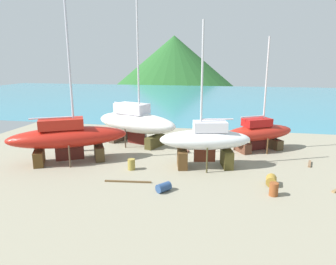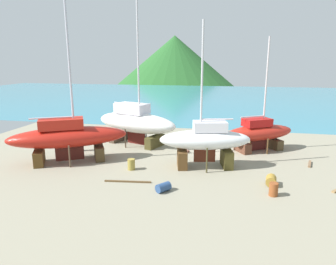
% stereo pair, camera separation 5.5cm
% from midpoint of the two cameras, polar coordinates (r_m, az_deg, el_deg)
% --- Properties ---
extents(ground_plane, '(46.73, 46.73, 0.00)m').
position_cam_midpoint_polar(ground_plane, '(24.89, 7.51, -5.28)').
color(ground_plane, gray).
extents(sea_water, '(147.01, 64.90, 0.01)m').
position_cam_midpoint_polar(sea_water, '(68.16, 10.23, 6.47)').
color(sea_water, teal).
rests_on(sea_water, ground).
extents(headland_hill, '(94.10, 94.10, 38.60)m').
position_cam_midpoint_polar(headland_hill, '(143.17, 1.27, 10.16)').
color(headland_hill, '#255925').
rests_on(headland_hill, ground).
extents(sailboat_far_slipway, '(9.29, 5.88, 13.84)m').
position_cam_midpoint_polar(sailboat_far_slipway, '(29.28, -6.10, 2.01)').
color(sailboat_far_slipway, '#443E1D').
rests_on(sailboat_far_slipway, ground).
extents(sailboat_large_starboard, '(7.14, 3.67, 10.70)m').
position_cam_midpoint_polar(sailboat_large_starboard, '(22.82, 7.13, -1.51)').
color(sailboat_large_starboard, '#52371B').
rests_on(sailboat_large_starboard, ground).
extents(sailboat_mid_port, '(9.34, 6.72, 15.79)m').
position_cam_midpoint_polar(sailboat_mid_port, '(25.17, -18.31, -0.72)').
color(sailboat_mid_port, '#45341D').
rests_on(sailboat_mid_port, ground).
extents(sailboat_small_center, '(6.98, 5.46, 9.94)m').
position_cam_midpoint_polar(sailboat_small_center, '(28.27, 16.91, 0.00)').
color(sailboat_small_center, '#493923').
rests_on(sailboat_small_center, ground).
extents(worker, '(0.50, 0.40, 1.70)m').
position_cam_midpoint_polar(worker, '(28.16, -16.43, -1.65)').
color(worker, maroon).
rests_on(worker, ground).
extents(barrel_tipped_center, '(0.78, 0.95, 0.67)m').
position_cam_midpoint_polar(barrel_tipped_center, '(20.96, 18.97, -8.57)').
color(barrel_tipped_center, olive).
rests_on(barrel_tipped_center, ground).
extents(barrel_rust_far, '(1.01, 1.02, 0.63)m').
position_cam_midpoint_polar(barrel_rust_far, '(29.68, 5.72, -1.54)').
color(barrel_rust_far, brown).
rests_on(barrel_rust_far, ground).
extents(barrel_tipped_right, '(0.61, 0.61, 0.82)m').
position_cam_midpoint_polar(barrel_tipped_right, '(19.45, 19.39, -10.10)').
color(barrel_tipped_right, brown).
rests_on(barrel_tipped_right, ground).
extents(barrel_blue_faded, '(0.73, 0.73, 0.82)m').
position_cam_midpoint_polar(barrel_blue_faded, '(22.73, -6.88, -5.99)').
color(barrel_blue_faded, olive).
rests_on(barrel_blue_faded, ground).
extents(barrel_rust_mid, '(0.99, 1.05, 0.55)m').
position_cam_midpoint_polar(barrel_rust_mid, '(19.00, -0.81, -10.30)').
color(barrel_rust_mid, navy).
rests_on(barrel_rust_mid, ground).
extents(timber_long_aft, '(1.24, 1.46, 0.17)m').
position_cam_midpoint_polar(timber_long_aft, '(27.47, 3.07, -3.20)').
color(timber_long_aft, brown).
rests_on(timber_long_aft, ground).
extents(timber_short_skew, '(3.15, 0.49, 0.10)m').
position_cam_midpoint_polar(timber_short_skew, '(20.60, -7.53, -9.17)').
color(timber_short_skew, brown).
rests_on(timber_short_skew, ground).
extents(timber_short_cross, '(0.56, 1.46, 0.15)m').
position_cam_midpoint_polar(timber_short_cross, '(26.15, 25.25, -5.38)').
color(timber_short_cross, brown).
rests_on(timber_short_cross, ground).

